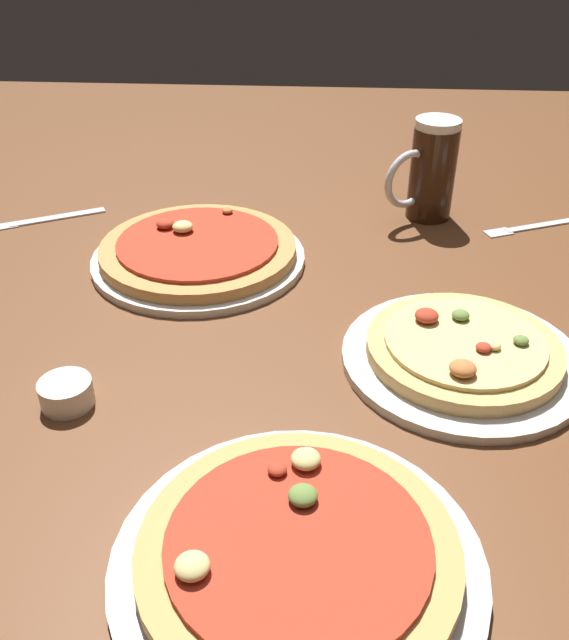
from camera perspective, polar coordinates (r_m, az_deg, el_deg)
name	(u,v)px	position (r m, az deg, el deg)	size (l,w,h in m)	color
ground_plane	(284,342)	(0.91, 0.00, -1.85)	(2.40, 2.40, 0.03)	brown
pizza_plate_near	(298,555)	(0.62, 1.08, -18.74)	(0.32, 0.32, 0.05)	#B2B2B7
pizza_plate_far	(198,252)	(1.06, -7.09, 5.56)	(0.32, 0.32, 0.05)	silver
pizza_plate_side	(463,353)	(0.86, 14.42, -2.60)	(0.29, 0.29, 0.05)	silver
beer_mug_amber	(430,171)	(1.20, 11.87, 11.90)	(0.12, 0.10, 0.17)	black
ramekin_butter	(66,393)	(0.81, -17.48, -5.74)	(0.06, 0.06, 0.03)	silver
knife_right	(43,219)	(1.26, -19.21, 7.84)	(0.19, 0.11, 0.01)	silver
fork_spare	(539,225)	(1.25, 20.16, 7.33)	(0.20, 0.10, 0.01)	silver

